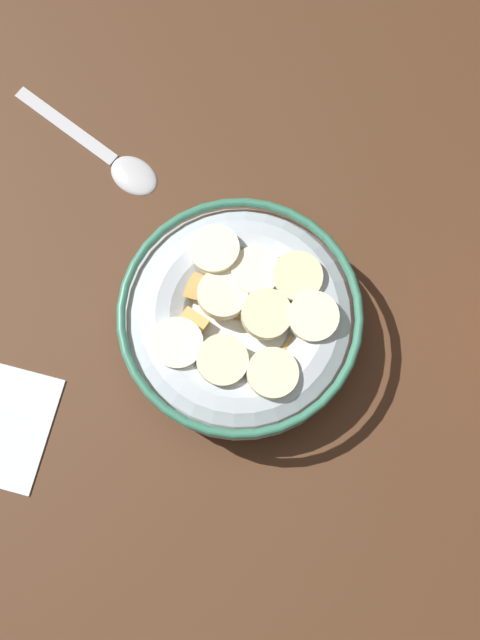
# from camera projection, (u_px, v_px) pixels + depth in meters

# --- Properties ---
(ground_plane) EXTENTS (1.26, 1.26, 0.02)m
(ground_plane) POSITION_uv_depth(u_px,v_px,m) (240.00, 332.00, 0.54)
(ground_plane) COLOR #472B19
(cereal_bowl) EXTENTS (0.16, 0.16, 0.06)m
(cereal_bowl) POSITION_uv_depth(u_px,v_px,m) (240.00, 320.00, 0.50)
(cereal_bowl) COLOR #B2BCC6
(cereal_bowl) RESTS_ON ground_plane
(spoon) EXTENTS (0.12, 0.09, 0.01)m
(spoon) POSITION_uv_depth(u_px,v_px,m) (114.00, 160.00, 0.56)
(spoon) COLOR #B7B7BC
(spoon) RESTS_ON ground_plane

